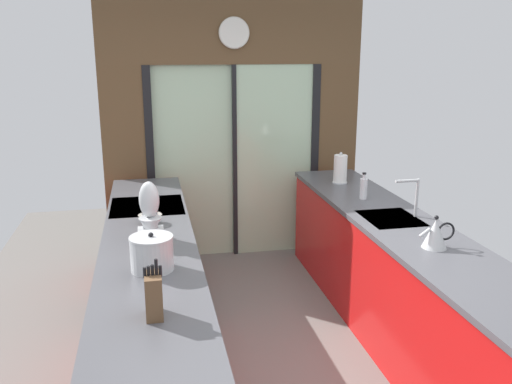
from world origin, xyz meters
The scene contains 13 objects.
ground_plane centered at (0.00, 0.60, -0.01)m, with size 5.04×7.60×0.02m, color slate.
back_wall_unit centered at (0.00, 2.40, 1.53)m, with size 2.64×0.12×2.70m.
left_counter_run centered at (-0.91, 0.13, 0.47)m, with size 0.62×3.80×0.92m.
right_counter_run centered at (0.91, 0.30, 0.46)m, with size 0.62×3.80×0.92m.
sink_faucet centered at (1.06, 0.55, 1.11)m, with size 0.19×0.02×0.29m.
oven_range centered at (-0.91, 1.25, 0.46)m, with size 0.60×0.60×0.92m.
mixing_bowl centered at (-0.89, 0.78, 0.96)m, with size 0.17×0.17×0.07m.
knife_block centered at (-0.89, -0.66, 1.03)m, with size 0.09×0.14×0.29m.
stand_mixer centered at (-0.89, 0.36, 1.08)m, with size 0.17×0.27×0.42m.
stock_pot centered at (-0.89, -0.08, 1.02)m, with size 0.25×0.25×0.23m.
kettle centered at (0.89, -0.08, 1.02)m, with size 0.25×0.16×0.22m.
soap_bottle centered at (0.89, 1.09, 1.02)m, with size 0.06×0.06×0.23m.
paper_towel_roll centered at (0.89, 1.66, 1.05)m, with size 0.14×0.14×0.30m.
Camera 1 is at (-0.88, -3.04, 2.17)m, focal length 37.85 mm.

